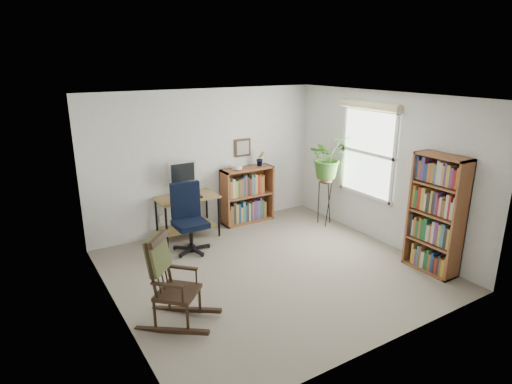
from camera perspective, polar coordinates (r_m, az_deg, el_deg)
floor at (r=6.16m, az=1.99°, el=-10.33°), size 4.20×4.00×0.00m
ceiling at (r=5.48m, az=2.25°, el=12.53°), size 4.20×4.00×0.00m
wall_back at (r=7.39m, az=-6.54°, el=4.24°), size 4.20×0.00×2.40m
wall_front at (r=4.29m, az=17.19°, el=-6.19°), size 4.20×0.00×2.40m
wall_left at (r=4.91m, az=-18.76°, el=-3.32°), size 0.00×4.00×2.40m
wall_right at (r=7.05m, az=16.49°, el=3.00°), size 0.00×4.00×2.40m
window at (r=7.17m, az=14.64°, el=5.03°), size 0.12×1.20×1.50m
desk at (r=7.17m, az=-9.08°, el=-3.33°), size 0.99×0.54×0.71m
monitor at (r=7.10m, az=-9.76°, el=1.84°), size 0.46×0.16×0.56m
keyboard at (r=6.94m, az=-8.83°, el=-0.77°), size 0.40×0.15×0.02m
office_chair at (r=6.57m, az=-8.77°, el=-3.54°), size 0.65×0.65×1.08m
rocking_chair at (r=4.86m, az=-10.50°, el=-11.54°), size 1.03×1.04×1.06m
low_bookshelf at (r=7.73m, az=-1.15°, el=-0.40°), size 0.96×0.32×1.01m
tall_bookshelf at (r=6.32m, az=22.89°, el=-2.80°), size 0.31×0.73×1.66m
plant_stand at (r=7.70m, az=9.24°, el=-1.00°), size 0.31×0.31×0.93m
spider_plant at (r=7.43m, az=9.66°, el=7.30°), size 1.69×1.88×1.46m
potted_plant_small at (r=7.73m, az=0.58°, el=3.90°), size 0.13×0.24×0.11m
framed_picture at (r=7.65m, az=-1.77°, el=5.92°), size 0.32×0.04×0.32m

